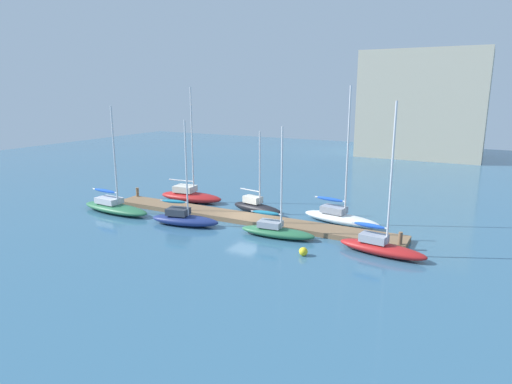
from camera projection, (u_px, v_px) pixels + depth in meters
name	position (u px, v px, depth m)	size (l,w,h in m)	color
ground_plane	(245.00, 220.00, 36.28)	(120.00, 120.00, 0.00)	#386684
dock_pier	(245.00, 218.00, 36.24)	(26.02, 2.36, 0.38)	#846647
dock_piling_near_end	(138.00, 194.00, 42.82)	(0.28, 0.28, 1.24)	#846647
dock_piling_far_end	(400.00, 241.00, 29.46)	(0.28, 0.28, 1.24)	#846647
sailboat_0	(114.00, 206.00, 38.48)	(7.53, 2.45, 9.24)	#2D7047
sailboat_1	(190.00, 195.00, 42.29)	(6.64, 2.74, 10.79)	#B21E1E
sailboat_2	(184.00, 218.00, 34.89)	(5.92, 2.82, 8.32)	navy
sailboat_3	(257.00, 207.00, 38.22)	(5.41, 2.41, 7.16)	black
sailboat_4	(276.00, 230.00, 32.10)	(5.79, 2.07, 8.06)	#2D7047
sailboat_5	(340.00, 216.00, 35.32)	(6.73, 2.77, 10.84)	white
sailboat_6	(381.00, 246.00, 28.61)	(5.94, 2.23, 9.89)	#B21E1E
mooring_buoy_yellow	(303.00, 252.00, 28.47)	(0.57, 0.57, 0.57)	yellow
harbor_building_distant	(423.00, 104.00, 70.52)	(18.58, 12.63, 16.54)	#BCB299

